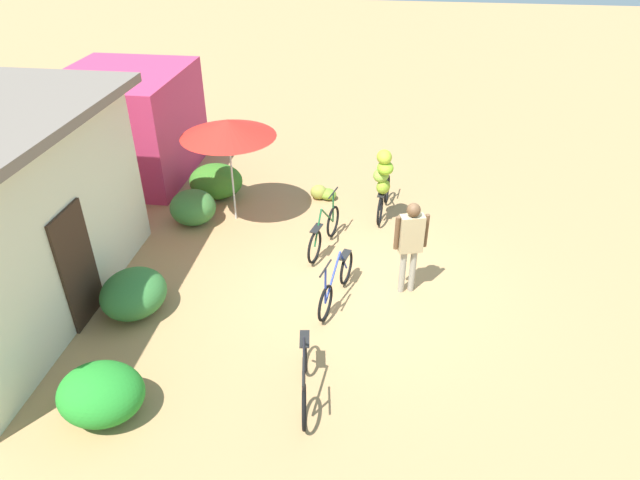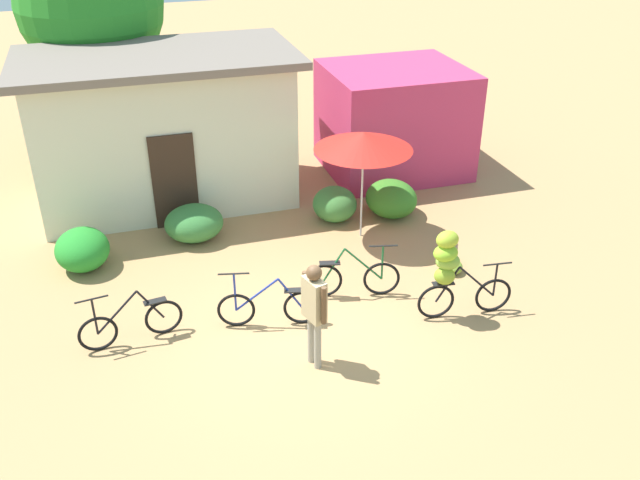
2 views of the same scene
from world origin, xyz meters
The scene contains 15 objects.
ground_plane centered at (0.00, 0.00, 0.00)m, with size 60.00×60.00×0.00m, color #AB8253.
building_low centered at (-1.50, 5.85, 1.65)m, with size 5.78×3.28×3.27m.
shop_pink centered at (3.93, 5.95, 1.25)m, with size 3.20×2.80×2.51m, color #C4345F.
tree_behind_building centered at (-2.66, 8.66, 3.79)m, with size 3.38×3.38×5.50m.
hedge_bush_front_left centered at (-3.41, 3.25, 0.38)m, with size 0.99×1.16×0.76m, color #248628.
hedge_bush_front_right centered at (-1.26, 3.73, 0.36)m, with size 1.17×1.07×0.72m, color #357435.
hedge_bush_mid centered at (1.70, 3.71, 0.37)m, with size 0.93×0.96×0.74m, color #3B7936.
hedge_bush_by_door centered at (2.94, 3.58, 0.38)m, with size 1.08×1.22×0.77m, color #367923.
market_umbrella centered at (1.99, 2.88, 2.05)m, with size 1.92×1.92×2.23m.
bicycle_leftmost centered at (-2.70, 0.63, 0.34)m, with size 1.64×0.30×0.97m.
bicycle_near_pile centered at (-0.51, 0.43, 0.35)m, with size 1.67×0.44×1.03m.
bicycle_center_loaded centered at (1.10, 0.84, 0.36)m, with size 1.63×0.43×1.00m.
bicycle_by_shop centered at (2.40, -0.23, 0.97)m, with size 1.65×0.47×1.64m.
banana_pile_on_ground centered at (3.14, 1.13, 0.15)m, with size 0.46×0.67×0.34m.
person_vendor centered at (-0.09, -0.77, 1.08)m, with size 0.30×0.56×1.75m.
Camera 2 is at (-2.48, -8.81, 6.83)m, focal length 39.03 mm.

